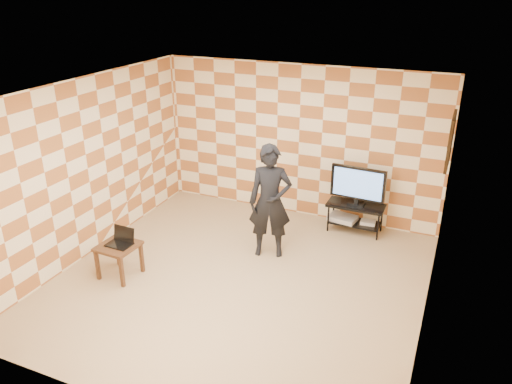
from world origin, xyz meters
TOP-DOWN VIEW (x-y plane):
  - floor at (0.00, 0.00)m, footprint 5.00×5.00m
  - wall_back at (0.00, 2.50)m, footprint 5.00×0.02m
  - wall_front at (0.00, -2.50)m, footprint 5.00×0.02m
  - wall_left at (-2.50, 0.00)m, footprint 0.02×5.00m
  - wall_right at (2.50, 0.00)m, footprint 0.02×5.00m
  - ceiling at (0.00, 0.00)m, footprint 5.00×5.00m
  - wall_art at (2.47, 1.55)m, footprint 0.04×0.72m
  - tv_stand at (1.15, 2.17)m, footprint 0.95×0.43m
  - tv at (1.15, 2.17)m, footprint 0.91×0.19m
  - dvd_player at (0.94, 2.16)m, footprint 0.50×0.40m
  - game_console at (1.37, 2.19)m, footprint 0.26×0.19m
  - side_table at (-1.65, -0.54)m, footprint 0.55×0.55m
  - laptop at (-1.63, -0.48)m, footprint 0.36×0.29m
  - person at (0.10, 0.91)m, footprint 0.75×0.61m

SIDE VIEW (x-z plane):
  - floor at x=0.00m, z-range 0.00..0.00m
  - game_console at x=1.37m, z-range 0.17..0.23m
  - dvd_player at x=0.94m, z-range 0.17..0.25m
  - tv_stand at x=1.15m, z-range 0.11..0.61m
  - side_table at x=-1.65m, z-range 0.16..0.66m
  - laptop at x=-1.63m, z-range 0.43..0.67m
  - tv at x=1.15m, z-range 0.54..1.19m
  - person at x=0.10m, z-range 0.00..1.77m
  - wall_back at x=0.00m, z-range 0.00..2.70m
  - wall_front at x=0.00m, z-range 0.00..2.70m
  - wall_left at x=-2.50m, z-range 0.00..2.70m
  - wall_right at x=2.50m, z-range 0.00..2.70m
  - wall_art at x=2.47m, z-range 1.59..2.31m
  - ceiling at x=0.00m, z-range 2.69..2.71m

